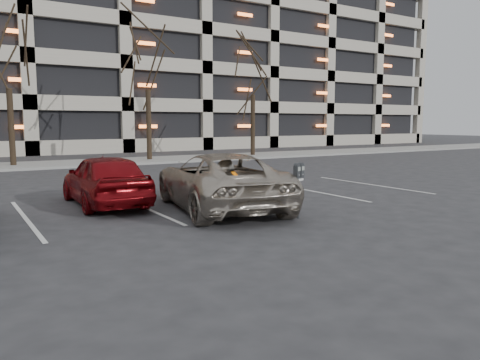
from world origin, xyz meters
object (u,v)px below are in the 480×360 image
suv_silver (220,181)px  car_red (105,179)px  parking_meter (299,177)px  tree_b (6,39)px  tree_d (253,56)px  tree_c (147,45)px

suv_silver → car_red: bearing=-30.2°
parking_meter → car_red: size_ratio=0.31×
parking_meter → suv_silver: size_ratio=0.23×
suv_silver → car_red: suv_silver is taller
tree_b → car_red: tree_b is taller
parking_meter → tree_b: bearing=83.4°
tree_b → tree_d: size_ratio=0.97×
tree_d → suv_silver: bearing=-125.9°
parking_meter → car_red: (-3.26, 4.05, -0.27)m
tree_b → tree_d: tree_d is taller
car_red → tree_b: bearing=-84.9°
tree_c → suv_silver: (-3.80, -14.91, -5.70)m
tree_c → car_red: bearing=-115.5°
car_red → tree_d: bearing=-134.3°
suv_silver → car_red: size_ratio=1.35×
tree_b → car_red: bearing=-86.2°
tree_b → car_red: size_ratio=2.09×
tree_b → parking_meter: tree_b is taller
tree_d → suv_silver: 19.25m
tree_d → parking_meter: (-9.88, -16.94, -5.36)m
suv_silver → parking_meter: bearing=125.3°
car_red → tree_c: bearing=-114.2°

